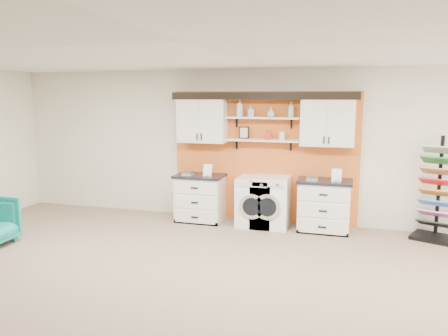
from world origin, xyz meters
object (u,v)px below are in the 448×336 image
(washer, at_px, (256,201))
(sample_rack, at_px, (435,207))
(base_cabinet_left, at_px, (200,198))
(base_cabinet_right, at_px, (324,205))
(dryer, at_px, (271,202))

(washer, relative_size, sample_rack, 0.52)
(base_cabinet_left, distance_m, base_cabinet_right, 2.26)
(washer, distance_m, dryer, 0.27)
(base_cabinet_right, distance_m, sample_rack, 1.76)
(base_cabinet_right, height_order, washer, base_cabinet_right)
(base_cabinet_right, bearing_deg, base_cabinet_left, 180.00)
(base_cabinet_left, xyz_separation_m, base_cabinet_right, (2.26, -0.00, 0.01))
(washer, bearing_deg, base_cabinet_left, 179.82)
(base_cabinet_right, distance_m, washer, 1.20)
(base_cabinet_left, bearing_deg, base_cabinet_right, -0.00)
(washer, bearing_deg, base_cabinet_right, 0.16)
(base_cabinet_right, xyz_separation_m, dryer, (-0.93, -0.00, 0.00))
(washer, bearing_deg, sample_rack, 0.72)
(base_cabinet_right, xyz_separation_m, sample_rack, (1.75, 0.03, 0.09))
(base_cabinet_left, relative_size, dryer, 0.99)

